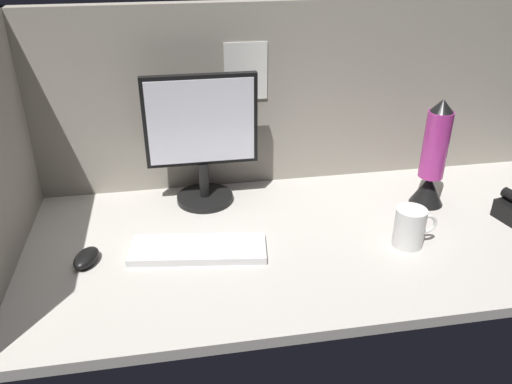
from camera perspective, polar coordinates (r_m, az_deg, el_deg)
ground_plane at (r=153.64cm, az=7.58°, el=-4.75°), size 180.00×80.00×3.00cm
cubicle_wall_back at (r=173.27cm, az=4.64°, el=10.69°), size 180.00×5.50×59.21cm
monitor at (r=159.36cm, az=-6.01°, el=6.13°), size 34.38×18.00×41.04cm
keyboard at (r=142.79cm, az=-6.40°, el=-6.28°), size 38.44×17.96×2.00cm
mouse at (r=144.47cm, az=-18.22°, el=-6.91°), size 8.54×10.93×3.40cm
mug_ceramic_white at (r=148.80cm, az=16.64°, el=-3.73°), size 12.20×8.43×11.24cm
lava_lamp at (r=168.48cm, az=18.91°, el=3.17°), size 10.54×10.54×34.50cm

